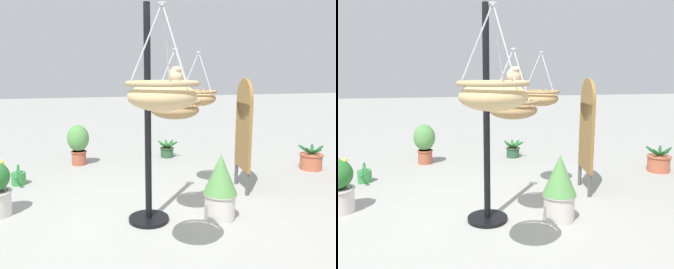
% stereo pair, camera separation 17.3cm
% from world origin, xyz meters
% --- Properties ---
extents(ground_plane, '(40.00, 40.00, 0.00)m').
position_xyz_m(ground_plane, '(0.00, 0.00, 0.00)').
color(ground_plane, '#9E9E99').
extents(display_pole_central, '(0.44, 0.44, 2.34)m').
position_xyz_m(display_pole_central, '(-0.20, -0.11, 0.72)').
color(display_pole_central, black).
rests_on(display_pole_central, ground).
extents(hanging_basket_with_teddy, '(0.52, 0.52, 0.70)m').
position_xyz_m(hanging_basket_with_teddy, '(-0.05, 0.14, 1.25)').
color(hanging_basket_with_teddy, '#A37F51').
extents(teddy_bear, '(0.29, 0.25, 0.41)m').
position_xyz_m(teddy_bear, '(-0.05, 0.16, 1.43)').
color(teddy_bear, '#D1B789').
extents(hanging_basket_left_high, '(0.50, 0.50, 0.70)m').
position_xyz_m(hanging_basket_left_high, '(-0.97, 0.73, 1.29)').
color(hanging_basket_left_high, tan).
extents(hanging_basket_right_low, '(0.53, 0.53, 0.74)m').
position_xyz_m(hanging_basket_right_low, '(0.90, -0.25, 1.45)').
color(hanging_basket_right_low, tan).
extents(potted_plant_flowering_red, '(0.44, 0.40, 0.34)m').
position_xyz_m(potted_plant_flowering_red, '(-2.92, 0.85, 0.14)').
color(potted_plant_flowering_red, '#2D5638').
rests_on(potted_plant_flowering_red, ground).
extents(potted_plant_tall_leafy, '(0.37, 0.37, 0.74)m').
position_xyz_m(potted_plant_tall_leafy, '(-0.04, 0.66, 0.38)').
color(potted_plant_tall_leafy, beige).
rests_on(potted_plant_tall_leafy, ground).
extents(potted_plant_small_succulent, '(0.44, 0.44, 0.42)m').
position_xyz_m(potted_plant_small_succulent, '(-1.45, 2.96, 0.17)').
color(potted_plant_small_succulent, '#BC6042').
rests_on(potted_plant_small_succulent, ground).
extents(potted_plant_conical_shrub, '(0.38, 0.38, 0.71)m').
position_xyz_m(potted_plant_conical_shrub, '(-2.82, -0.79, 0.40)').
color(potted_plant_conical_shrub, '#AD563D').
rests_on(potted_plant_conical_shrub, ground).
extents(display_sign_board, '(0.56, 0.13, 1.53)m').
position_xyz_m(display_sign_board, '(-0.86, 1.35, 0.91)').
color(display_sign_board, olive).
rests_on(display_sign_board, ground).
extents(watering_can, '(0.35, 0.20, 0.30)m').
position_xyz_m(watering_can, '(-1.91, -1.66, 0.10)').
color(watering_can, '#338C3F').
rests_on(watering_can, ground).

